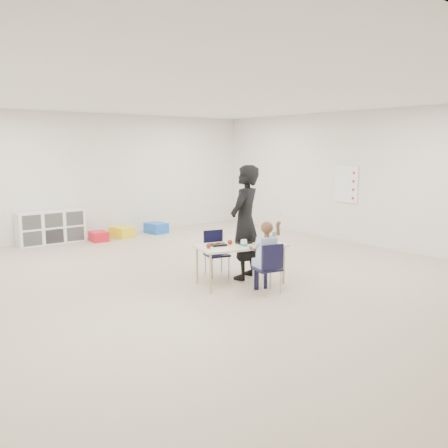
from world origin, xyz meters
TOP-DOWN VIEW (x-y plane):
  - room at (0.00, 0.00)m, footprint 9.00×9.02m
  - table at (0.04, -0.55)m, footprint 1.43×0.95m
  - chair_near at (0.05, -1.12)m, footprint 0.42×0.40m
  - chair_far at (0.03, 0.01)m, footprint 0.42×0.40m
  - child at (0.05, -1.12)m, footprint 0.58×0.58m
  - lunch_tray_near at (0.14, -0.51)m, footprint 0.25×0.21m
  - lunch_tray_far at (-0.26, -0.41)m, footprint 0.25×0.21m
  - milk_carton at (-0.01, -0.69)m, footprint 0.08×0.08m
  - bread_roll at (0.27, -0.69)m, footprint 0.09×0.09m
  - apple_near at (-0.07, -0.44)m, footprint 0.07×0.07m
  - apple_far at (-0.49, -0.47)m, footprint 0.07×0.07m
  - cubby_shelf at (-1.20, 4.28)m, footprint 1.40×0.40m
  - rules_poster at (3.98, 0.60)m, footprint 0.02×0.60m
  - adult at (0.30, -0.35)m, footprint 0.77×0.66m
  - bin_red at (-0.31, 3.88)m, footprint 0.38×0.47m
  - bin_yellow at (0.29, 3.98)m, footprint 0.50×0.58m
  - bin_blue at (1.19, 3.98)m, footprint 0.46×0.55m

SIDE VIEW (x-z plane):
  - bin_red at x=-0.31m, z-range 0.00..0.21m
  - bin_yellow at x=0.29m, z-range 0.00..0.24m
  - bin_blue at x=1.19m, z-range 0.00..0.24m
  - table at x=0.04m, z-range 0.00..0.61m
  - cubby_shelf at x=-1.20m, z-range 0.00..0.70m
  - chair_near at x=0.05m, z-range 0.00..0.72m
  - chair_far at x=0.03m, z-range 0.00..0.72m
  - child at x=0.05m, z-range 0.00..1.14m
  - lunch_tray_near at x=0.14m, z-range 0.60..0.63m
  - lunch_tray_far at x=-0.26m, z-range 0.60..0.63m
  - bread_roll at x=0.27m, z-range 0.60..0.67m
  - apple_near at x=-0.07m, z-range 0.60..0.67m
  - apple_far at x=-0.49m, z-range 0.60..0.67m
  - milk_carton at x=-0.01m, z-range 0.60..0.70m
  - adult at x=0.30m, z-range 0.00..1.77m
  - rules_poster at x=3.98m, z-range 0.85..1.65m
  - room at x=0.00m, z-range 0.00..2.80m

